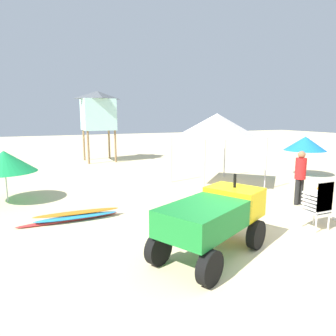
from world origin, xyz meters
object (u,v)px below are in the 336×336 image
at_px(lifeguard_tower, 98,111).
at_px(beach_umbrella_mid, 305,144).
at_px(traffic_cone_near, 318,194).
at_px(stacked_plastic_chairs, 320,200).
at_px(popup_canopy, 217,125).
at_px(lifeguard_near_left, 300,174).
at_px(beach_umbrella_left, 4,161).
at_px(utility_cart, 215,216).
at_px(surfboard_pile, 74,216).

height_order(lifeguard_tower, beach_umbrella_mid, lifeguard_tower).
xyz_separation_m(lifeguard_tower, traffic_cone_near, (4.58, -11.58, -2.76)).
bearing_deg(traffic_cone_near, stacked_plastic_chairs, -139.74).
relative_size(popup_canopy, lifeguard_tower, 0.68).
xyz_separation_m(lifeguard_near_left, beach_umbrella_left, (-8.24, 4.00, 0.35)).
xyz_separation_m(utility_cart, beach_umbrella_mid, (7.93, 4.97, 0.71)).
bearing_deg(beach_umbrella_left, utility_cart, -55.36).
bearing_deg(lifeguard_near_left, beach_umbrella_mid, 40.60).
distance_m(lifeguard_near_left, beach_umbrella_mid, 4.90).
bearing_deg(popup_canopy, surfboard_pile, -161.36).
bearing_deg(lifeguard_near_left, traffic_cone_near, -0.24).
xyz_separation_m(beach_umbrella_left, traffic_cone_near, (9.07, -4.01, -1.05)).
xyz_separation_m(stacked_plastic_chairs, lifeguard_near_left, (1.26, 1.77, 0.21)).
bearing_deg(utility_cart, surfboard_pile, 126.45).
relative_size(surfboard_pile, traffic_cone_near, 5.18).
height_order(lifeguard_tower, beach_umbrella_left, lifeguard_tower).
relative_size(lifeguard_near_left, traffic_cone_near, 3.32).
bearing_deg(lifeguard_tower, popup_canopy, -71.69).
bearing_deg(utility_cart, traffic_cone_near, 19.58).
bearing_deg(surfboard_pile, traffic_cone_near, -10.09).
distance_m(surfboard_pile, beach_umbrella_mid, 10.48).
relative_size(lifeguard_tower, beach_umbrella_left, 2.14).
height_order(stacked_plastic_chairs, beach_umbrella_mid, beach_umbrella_mid).
bearing_deg(beach_umbrella_mid, utility_cart, -147.92).
xyz_separation_m(lifeguard_near_left, popup_canopy, (-0.97, 3.18, 1.40)).
bearing_deg(lifeguard_tower, stacked_plastic_chairs, -79.42).
xyz_separation_m(popup_canopy, lifeguard_tower, (-2.78, 8.40, 0.64)).
bearing_deg(stacked_plastic_chairs, traffic_cone_near, 40.26).
distance_m(surfboard_pile, traffic_cone_near, 7.47).
bearing_deg(surfboard_pile, utility_cart, -53.55).
distance_m(popup_canopy, traffic_cone_near, 4.22).
height_order(lifeguard_near_left, popup_canopy, popup_canopy).
relative_size(lifeguard_near_left, beach_umbrella_left, 0.87).
height_order(surfboard_pile, traffic_cone_near, traffic_cone_near).
relative_size(utility_cart, beach_umbrella_left, 1.46).
bearing_deg(traffic_cone_near, lifeguard_near_left, 179.76).
relative_size(lifeguard_tower, beach_umbrella_mid, 2.28).
relative_size(stacked_plastic_chairs, lifeguard_tower, 0.31).
relative_size(lifeguard_near_left, lifeguard_tower, 0.40).
bearing_deg(beach_umbrella_left, surfboard_pile, -57.55).
bearing_deg(stacked_plastic_chairs, surfboard_pile, 149.74).
bearing_deg(beach_umbrella_left, popup_canopy, -6.48).
bearing_deg(lifeguard_near_left, lifeguard_tower, 107.97).
xyz_separation_m(lifeguard_near_left, lifeguard_tower, (-3.75, 11.58, 2.05)).
bearing_deg(surfboard_pile, popup_canopy, 18.64).
bearing_deg(utility_cart, beach_umbrella_left, 124.64).
xyz_separation_m(beach_umbrella_left, beach_umbrella_mid, (11.94, -0.83, 0.19)).
xyz_separation_m(utility_cart, lifeguard_tower, (0.48, 13.38, 2.22)).
xyz_separation_m(popup_canopy, beach_umbrella_mid, (4.67, -0.01, -0.87)).
bearing_deg(popup_canopy, utility_cart, -123.21).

